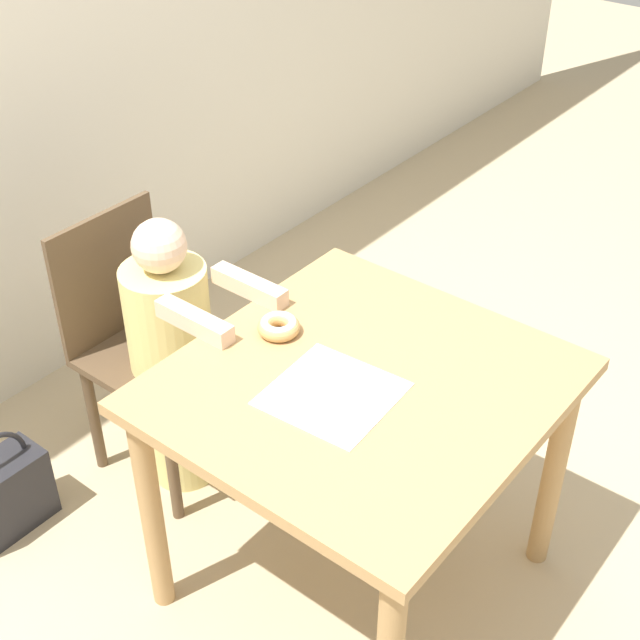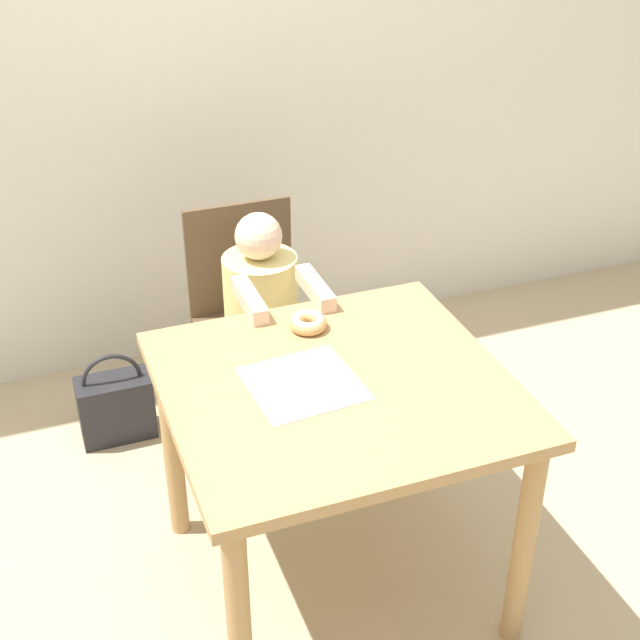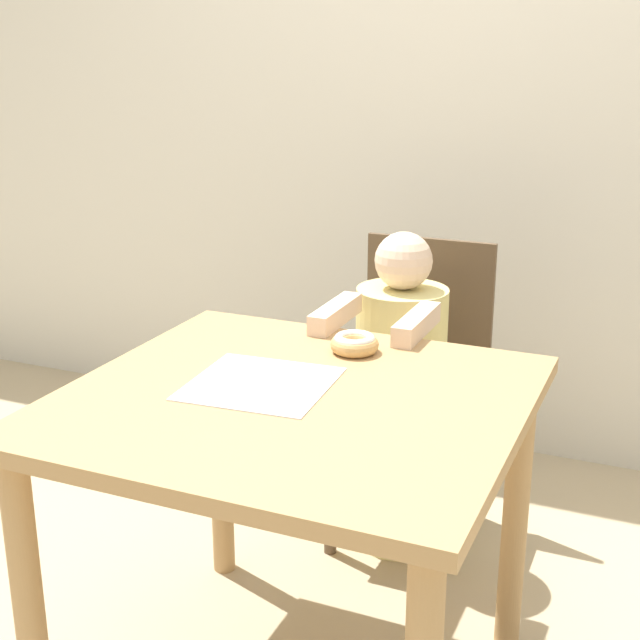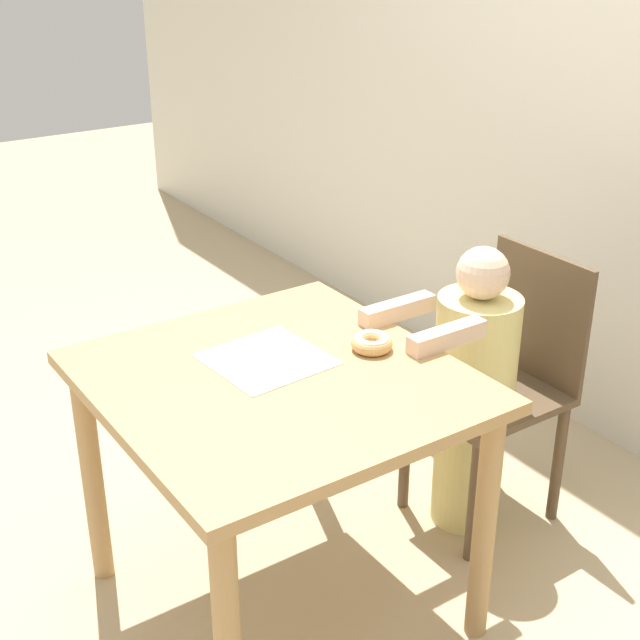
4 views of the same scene
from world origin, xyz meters
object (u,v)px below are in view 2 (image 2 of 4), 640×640
(chair, at_px, (254,325))
(donut, at_px, (308,322))
(child_figure, at_px, (264,339))
(handbag, at_px, (116,406))

(chair, relative_size, donut, 7.75)
(child_figure, xyz_separation_m, handbag, (-0.51, 0.26, -0.33))
(child_figure, distance_m, donut, 0.50)
(donut, bearing_deg, handbag, 128.37)
(child_figure, height_order, donut, child_figure)
(chair, distance_m, child_figure, 0.12)
(chair, height_order, handbag, chair)
(handbag, bearing_deg, chair, -14.55)
(donut, bearing_deg, chair, 91.82)
(chair, height_order, donut, chair)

